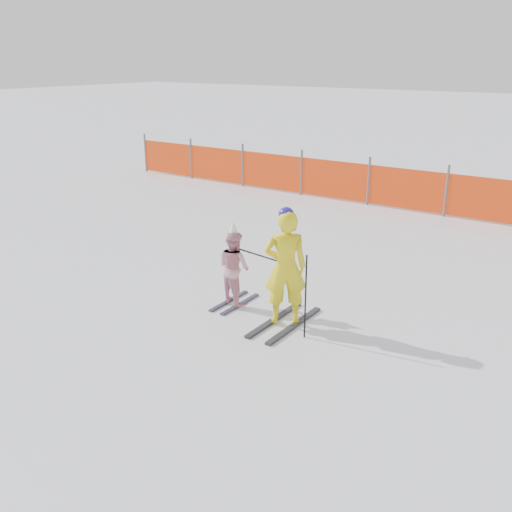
% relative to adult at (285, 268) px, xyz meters
% --- Properties ---
extents(ground, '(120.00, 120.00, 0.00)m').
position_rel_adult_xyz_m(ground, '(-0.40, -0.64, -0.87)').
color(ground, white).
rests_on(ground, ground).
extents(adult, '(0.72, 1.40, 1.74)m').
position_rel_adult_xyz_m(adult, '(0.00, 0.00, 0.00)').
color(adult, black).
rests_on(adult, ground).
extents(child, '(0.65, 0.93, 1.34)m').
position_rel_adult_xyz_m(child, '(-1.02, 0.16, -0.25)').
color(child, black).
rests_on(child, ground).
extents(ski_poles, '(1.36, 0.37, 1.20)m').
position_rel_adult_xyz_m(ski_poles, '(0.07, -0.09, -0.14)').
color(ski_poles, black).
rests_on(ski_poles, ground).
extents(safety_fence, '(15.89, 0.06, 1.25)m').
position_rel_adult_xyz_m(safety_fence, '(-2.09, 7.17, -0.31)').
color(safety_fence, '#595960').
rests_on(safety_fence, ground).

